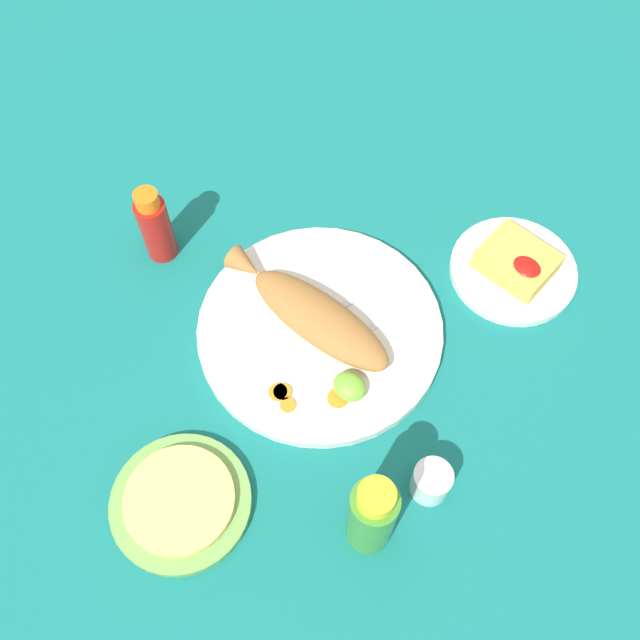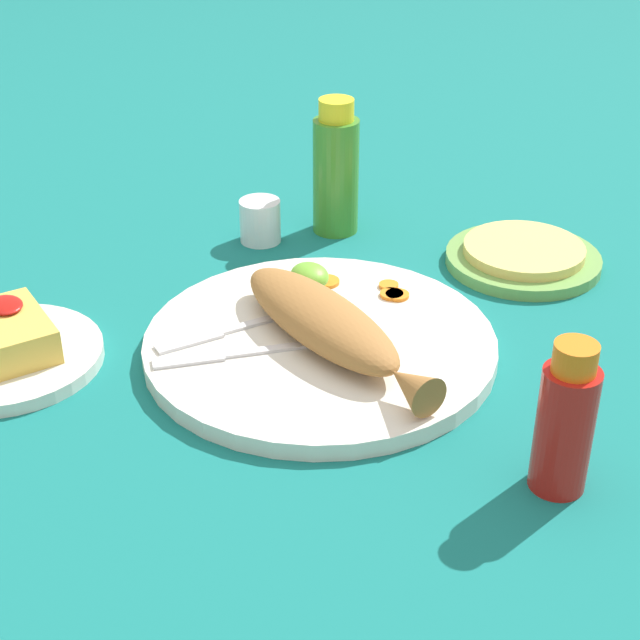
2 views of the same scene
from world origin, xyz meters
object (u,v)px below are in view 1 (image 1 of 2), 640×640
at_px(salt_cup, 431,482).
at_px(main_plate, 320,330).
at_px(hot_sauce_bottle_red, 155,226).
at_px(fork_far, 383,317).
at_px(hot_sauce_bottle_green, 372,515).
at_px(side_plate_fries, 513,270).
at_px(fork_near, 369,293).
at_px(fried_fish, 313,314).
at_px(tortilla_plate, 181,503).

bearing_deg(salt_cup, main_plate, 163.90).
bearing_deg(hot_sauce_bottle_red, salt_cup, -1.88).
relative_size(fork_far, hot_sauce_bottle_green, 1.08).
bearing_deg(side_plate_fries, salt_cup, -72.30).
relative_size(main_plate, salt_cup, 6.67).
xyz_separation_m(fork_near, hot_sauce_bottle_green, (0.22, -0.26, 0.06)).
height_order(main_plate, side_plate_fries, main_plate).
height_order(fork_near, fork_far, same).
height_order(fried_fish, hot_sauce_bottle_green, hot_sauce_bottle_green).
height_order(main_plate, fried_fish, fried_fish).
distance_m(fried_fish, hot_sauce_bottle_red, 0.28).
relative_size(fork_near, hot_sauce_bottle_red, 1.30).
xyz_separation_m(fried_fish, fork_far, (0.07, 0.07, -0.02)).
distance_m(salt_cup, tortilla_plate, 0.32).
bearing_deg(side_plate_fries, fried_fish, -120.20).
bearing_deg(fork_near, side_plate_fries, -17.24).
xyz_separation_m(fried_fish, hot_sauce_bottle_red, (-0.27, -0.06, 0.02)).
xyz_separation_m(salt_cup, tortilla_plate, (-0.22, -0.23, -0.02)).
distance_m(hot_sauce_bottle_green, salt_cup, 0.11).
height_order(hot_sauce_bottle_green, tortilla_plate, hot_sauce_bottle_green).
bearing_deg(fried_fish, salt_cup, -17.77).
relative_size(fork_far, side_plate_fries, 0.96).
bearing_deg(main_plate, fork_far, 51.43).
relative_size(hot_sauce_bottle_green, side_plate_fries, 0.88).
relative_size(hot_sauce_bottle_red, hot_sauce_bottle_green, 0.81).
xyz_separation_m(hot_sauce_bottle_green, salt_cup, (0.02, 0.10, -0.06)).
bearing_deg(hot_sauce_bottle_green, tortilla_plate, -145.93).
bearing_deg(side_plate_fries, hot_sauce_bottle_green, -78.62).
relative_size(fork_far, hot_sauce_bottle_red, 1.34).
bearing_deg(tortilla_plate, fork_near, 93.21).
height_order(fork_far, salt_cup, salt_cup).
bearing_deg(side_plate_fries, hot_sauce_bottle_red, -142.01).
height_order(fried_fish, fork_far, fried_fish).
height_order(hot_sauce_bottle_red, tortilla_plate, hot_sauce_bottle_red).
distance_m(main_plate, hot_sauce_bottle_red, 0.29).
relative_size(fried_fish, side_plate_fries, 1.51).
bearing_deg(fried_fish, side_plate_fries, 57.27).
height_order(hot_sauce_bottle_red, hot_sauce_bottle_green, hot_sauce_bottle_green).
relative_size(main_plate, tortilla_plate, 1.96).
bearing_deg(main_plate, side_plate_fries, 61.86).
bearing_deg(side_plate_fries, fork_near, -125.42).
bearing_deg(hot_sauce_bottle_red, fork_near, 26.56).
xyz_separation_m(main_plate, fork_far, (0.06, 0.07, 0.01)).
xyz_separation_m(main_plate, fried_fish, (-0.01, -0.00, 0.03)).
bearing_deg(fried_fish, fork_near, 69.89).
bearing_deg(main_plate, hot_sauce_bottle_green, -35.73).
bearing_deg(salt_cup, fork_far, 143.84).
relative_size(salt_cup, tortilla_plate, 0.29).
bearing_deg(main_plate, fried_fish, -177.46).
relative_size(main_plate, fried_fish, 1.23).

